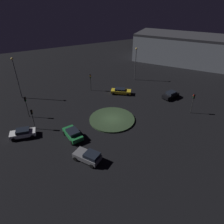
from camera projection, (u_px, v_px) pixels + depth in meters
The scene contains 14 objects.
ground_plane at pixel (112, 120), 37.86m from camera, with size 115.71×115.71×0.00m, color black.
roundabout_island at pixel (112, 119), 37.79m from camera, with size 8.42×8.42×0.27m, color #2D4228.
car_yellow at pixel (121, 91), 46.64m from camera, with size 4.70×4.01×1.37m.
car_white at pixel (23, 133), 33.19m from camera, with size 4.25×2.52×1.45m.
car_grey at pixel (88, 156), 28.55m from camera, with size 3.75×4.28×1.58m.
car_black at pixel (171, 95), 44.91m from camera, with size 4.21×2.55×1.52m.
car_green at pixel (73, 134), 32.93m from camera, with size 2.58×4.33×1.58m.
traffic_light_east at pixel (193, 100), 38.38m from camera, with size 0.39×0.35×4.11m.
traffic_light_northwest at pixel (26, 103), 37.13m from camera, with size 0.40×0.37×4.29m.
traffic_light_north at pixel (90, 79), 47.15m from camera, with size 0.32×0.37×4.04m.
traffic_light_west at pixel (32, 115), 34.02m from camera, with size 0.38×0.35×3.91m.
streetlamp_northwest at pixel (16, 73), 42.34m from camera, with size 0.50×0.50×9.10m.
streetlamp_northeast at pixel (136, 60), 51.47m from camera, with size 0.48×0.48×8.43m.
store_building at pixel (181, 48), 65.34m from camera, with size 27.59×30.31×8.61m.
Camera 1 is at (-14.03, -28.17, 21.10)m, focal length 32.52 mm.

